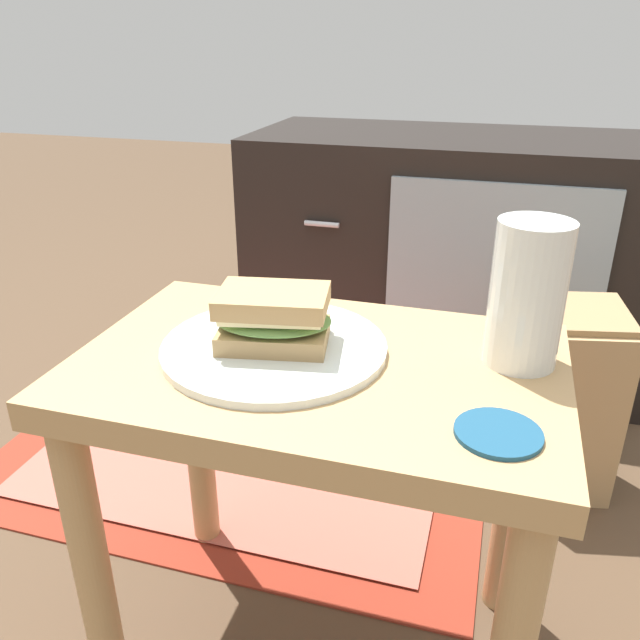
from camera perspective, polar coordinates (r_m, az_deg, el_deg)
ground_plane at (r=1.04m, az=-0.13°, el=-26.49°), size 8.00×8.00×0.00m
side_table at (r=0.79m, az=-0.15°, el=-9.33°), size 0.56×0.36×0.46m
tv_cabinet at (r=1.66m, az=11.25°, el=5.89°), size 0.96×0.46×0.58m
area_rug at (r=1.39m, az=-6.40°, el=-10.87°), size 0.99×0.71×0.01m
plate at (r=0.76m, az=-4.08°, el=-2.42°), size 0.27×0.27×0.01m
sandwich_front at (r=0.74m, az=-4.17°, el=0.18°), size 0.15×0.11×0.07m
beer_glass at (r=0.74m, az=17.92°, el=1.91°), size 0.08×0.08×0.17m
coaster at (r=0.63m, az=15.57°, el=-9.66°), size 0.08×0.08×0.01m
paper_bag at (r=1.28m, az=20.64°, el=-6.70°), size 0.21×0.20×0.37m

